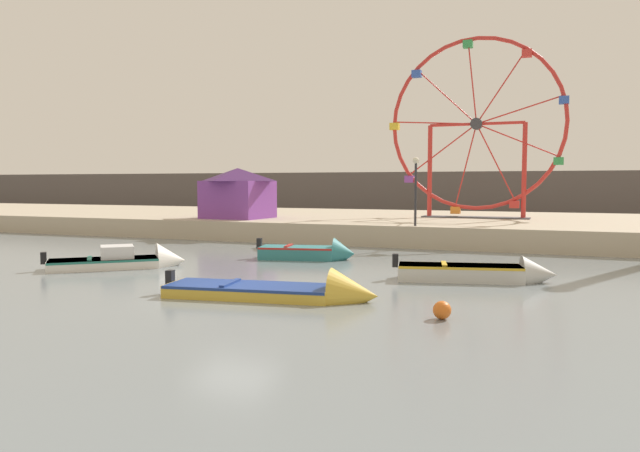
{
  "coord_description": "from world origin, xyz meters",
  "views": [
    {
      "loc": [
        8.81,
        -15.25,
        3.24
      ],
      "look_at": [
        -0.98,
        9.14,
        1.39
      ],
      "focal_mm": 34.23,
      "sensor_mm": 36.0,
      "label": 1
    }
  ],
  "objects": [
    {
      "name": "promenade_lamp_near",
      "position": [
        1.91,
        14.74,
        3.38
      ],
      "size": [
        0.32,
        0.32,
        3.42
      ],
      "color": "#2D2D33",
      "rests_on": "quay_promenade"
    },
    {
      "name": "ferris_wheel_red_frame",
      "position": [
        3.73,
        22.96,
        6.61
      ],
      "size": [
        10.65,
        1.2,
        10.97
      ],
      "color": "red",
      "rests_on": "quay_promenade"
    },
    {
      "name": "motorboat_teal_painted",
      "position": [
        -1.04,
        8.58,
        0.29
      ],
      "size": [
        4.31,
        2.19,
        1.33
      ],
      "rotation": [
        0.0,
        0.0,
        0.21
      ],
      "color": "teal",
      "rests_on": "ground_plane"
    },
    {
      "name": "mooring_buoy_orange",
      "position": [
        6.17,
        -0.87,
        0.22
      ],
      "size": [
        0.44,
        0.44,
        0.44
      ],
      "primitive_type": "sphere",
      "color": "orange",
      "rests_on": "ground_plane"
    },
    {
      "name": "motorboat_pale_grey",
      "position": [
        6.46,
        5.31,
        0.29
      ],
      "size": [
        5.34,
        2.38,
        1.21
      ],
      "rotation": [
        0.0,
        0.0,
        0.23
      ],
      "color": "silver",
      "rests_on": "ground_plane"
    },
    {
      "name": "motorboat_mustard_yellow",
      "position": [
        1.94,
        0.14,
        0.19
      ],
      "size": [
        6.3,
        2.4,
        1.47
      ],
      "rotation": [
        0.0,
        0.0,
        0.15
      ],
      "color": "gold",
      "rests_on": "ground_plane"
    },
    {
      "name": "quay_promenade",
      "position": [
        0.0,
        23.3,
        0.55
      ],
      "size": [
        110.0,
        18.3,
        1.1
      ],
      "primitive_type": "cube",
      "color": "#B7A88E",
      "rests_on": "ground_plane"
    },
    {
      "name": "ground_plane",
      "position": [
        0.0,
        0.0,
        0.0
      ],
      "size": [
        240.0,
        240.0,
        0.0
      ],
      "primitive_type": "plane",
      "color": "slate"
    },
    {
      "name": "carnival_booth_purple_stall",
      "position": [
        -9.69,
        17.38,
        2.69
      ],
      "size": [
        4.16,
        3.9,
        3.05
      ],
      "rotation": [
        0.0,
        0.0,
        -0.06
      ],
      "color": "purple",
      "rests_on": "quay_promenade"
    },
    {
      "name": "motorboat_white_red_stripe",
      "position": [
        -6.61,
        3.71,
        0.25
      ],
      "size": [
        4.73,
        4.47,
        1.44
      ],
      "rotation": [
        0.0,
        0.0,
        0.73
      ],
      "color": "silver",
      "rests_on": "ground_plane"
    },
    {
      "name": "distant_town_skyline",
      "position": [
        0.0,
        48.15,
        2.2
      ],
      "size": [
        140.0,
        3.0,
        4.4
      ],
      "primitive_type": "cube",
      "color": "#564C47",
      "rests_on": "ground_plane"
    }
  ]
}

